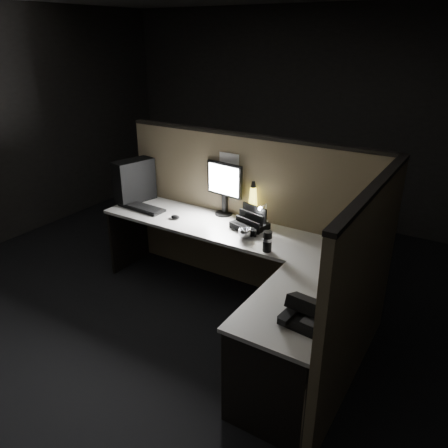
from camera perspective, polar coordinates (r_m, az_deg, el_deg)
The scene contains 17 objects.
floor at distance 3.91m, azimuth -3.99°, elevation -13.47°, with size 6.00×6.00×0.00m, color black.
room_shell at distance 3.21m, azimuth -4.81°, elevation 10.31°, with size 6.00×6.00×6.00m.
partition_back at distance 4.22m, azimuth 3.09°, elevation 1.25°, with size 2.66×0.06×1.50m, color brown.
partition_right at distance 3.10m, azimuth 17.40°, elevation -8.73°, with size 0.06×1.66×1.50m, color brown.
desk at distance 3.68m, azimuth 0.34°, elevation -5.15°, with size 2.60×1.60×0.73m.
pc_tower at distance 4.66m, azimuth -11.64°, elevation 5.56°, with size 0.19×0.42×0.44m, color black.
monitor at distance 4.18m, azimuth 0.05°, elevation 5.28°, with size 0.40×0.17×0.51m.
keyboard at distance 4.48m, azimuth -10.70°, elevation 2.12°, with size 0.51×0.17×0.03m, color black.
mouse at distance 4.19m, azimuth -6.38°, elevation 0.90°, with size 0.09×0.07×0.04m, color black.
clip_lamp at distance 4.00m, azimuth 5.14°, elevation 1.46°, with size 0.04×0.16×0.20m.
organizer at distance 3.96m, azimuth 3.46°, elevation 0.14°, with size 0.34×0.31×0.22m.
lava_lamp at distance 4.07m, azimuth 3.78°, elevation 2.52°, with size 0.11×0.11×0.39m.
travel_mug at distance 3.54m, azimuth 5.69°, elevation -2.28°, with size 0.08×0.08×0.17m, color black.
steel_mug at distance 3.76m, azimuth 2.72°, elevation -1.24°, with size 0.11×0.11×0.09m, color #BABAC1.
figurine at distance 3.67m, azimuth 13.77°, elevation -2.57°, with size 0.06×0.06×0.06m, color gold.
pinned_paper at distance 4.14m, azimuth 0.66°, elevation 7.21°, with size 0.21×0.00×0.30m, color white.
desk_phone at distance 2.76m, azimuth 10.67°, elevation -11.38°, with size 0.29×0.30×0.16m.
Camera 1 is at (1.87, -2.50, 2.35)m, focal length 35.00 mm.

